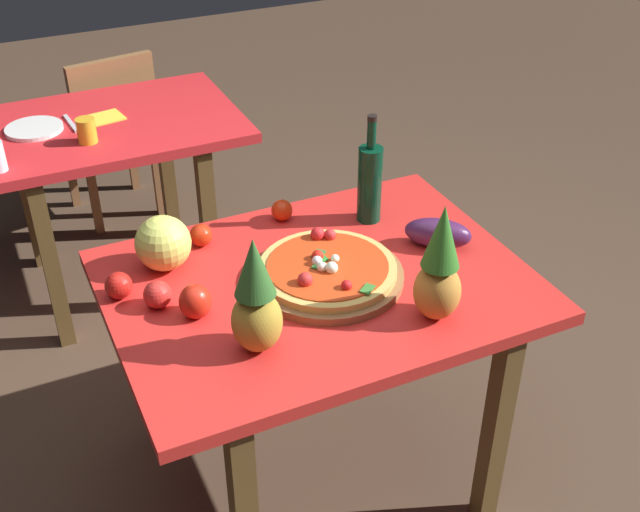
# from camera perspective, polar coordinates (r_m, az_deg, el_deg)

# --- Properties ---
(ground_plane) EXTENTS (10.00, 10.00, 0.00)m
(ground_plane) POSITION_cam_1_polar(r_m,az_deg,el_deg) (2.77, -0.11, -14.89)
(ground_plane) COLOR #4C3828
(display_table) EXTENTS (1.17, 0.88, 0.77)m
(display_table) POSITION_cam_1_polar(r_m,az_deg,el_deg) (2.31, -0.13, -3.73)
(display_table) COLOR brown
(display_table) RESTS_ON ground_plane
(background_table) EXTENTS (1.09, 0.73, 0.77)m
(background_table) POSITION_cam_1_polar(r_m,az_deg,el_deg) (3.36, -15.15, 7.38)
(background_table) COLOR brown
(background_table) RESTS_ON ground_plane
(dining_chair) EXTENTS (0.46, 0.46, 0.85)m
(dining_chair) POSITION_cam_1_polar(r_m,az_deg,el_deg) (3.98, -14.71, 8.88)
(dining_chair) COLOR brown
(dining_chair) RESTS_ON ground_plane
(pizza_board) EXTENTS (0.43, 0.43, 0.02)m
(pizza_board) POSITION_cam_1_polar(r_m,az_deg,el_deg) (2.25, 0.54, -1.44)
(pizza_board) COLOR brown
(pizza_board) RESTS_ON display_table
(pizza) EXTENTS (0.39, 0.39, 0.06)m
(pizza) POSITION_cam_1_polar(r_m,az_deg,el_deg) (2.23, 0.51, -0.84)
(pizza) COLOR #DAB058
(pizza) RESTS_ON pizza_board
(wine_bottle) EXTENTS (0.08, 0.08, 0.35)m
(wine_bottle) POSITION_cam_1_polar(r_m,az_deg,el_deg) (2.47, 3.58, 5.32)
(wine_bottle) COLOR #08321E
(wine_bottle) RESTS_ON display_table
(pineapple_left) EXTENTS (0.13, 0.13, 0.32)m
(pineapple_left) POSITION_cam_1_polar(r_m,az_deg,el_deg) (1.93, -4.61, -3.26)
(pineapple_left) COLOR #AB8C2D
(pineapple_left) RESTS_ON display_table
(pineapple_right) EXTENTS (0.12, 0.12, 0.34)m
(pineapple_right) POSITION_cam_1_polar(r_m,az_deg,el_deg) (2.05, 8.52, -0.94)
(pineapple_right) COLOR #C28131
(pineapple_right) RESTS_ON display_table
(melon) EXTENTS (0.16, 0.16, 0.16)m
(melon) POSITION_cam_1_polar(r_m,az_deg,el_deg) (2.31, -11.16, 0.91)
(melon) COLOR #DBE260
(melon) RESTS_ON display_table
(bell_pepper) EXTENTS (0.09, 0.09, 0.10)m
(bell_pepper) POSITION_cam_1_polar(r_m,az_deg,el_deg) (2.12, -8.91, -3.23)
(bell_pepper) COLOR red
(bell_pepper) RESTS_ON display_table
(eggplant) EXTENTS (0.21, 0.20, 0.09)m
(eggplant) POSITION_cam_1_polar(r_m,az_deg,el_deg) (2.40, 8.43, 1.63)
(eggplant) COLOR #451E4A
(eggplant) RESTS_ON display_table
(tomato_by_bottle) EXTENTS (0.07, 0.07, 0.07)m
(tomato_by_bottle) POSITION_cam_1_polar(r_m,az_deg,el_deg) (2.41, -8.51, 1.49)
(tomato_by_bottle) COLOR red
(tomato_by_bottle) RESTS_ON display_table
(tomato_at_corner) EXTENTS (0.07, 0.07, 0.07)m
(tomato_at_corner) POSITION_cam_1_polar(r_m,az_deg,el_deg) (2.52, -2.74, 3.29)
(tomato_at_corner) COLOR red
(tomato_at_corner) RESTS_ON display_table
(tomato_near_board) EXTENTS (0.08, 0.08, 0.08)m
(tomato_near_board) POSITION_cam_1_polar(r_m,az_deg,el_deg) (2.23, -14.21, -2.05)
(tomato_near_board) COLOR red
(tomato_near_board) RESTS_ON display_table
(tomato_beside_pepper) EXTENTS (0.08, 0.08, 0.08)m
(tomato_beside_pepper) POSITION_cam_1_polar(r_m,az_deg,el_deg) (2.17, -11.54, -2.72)
(tomato_beside_pepper) COLOR red
(tomato_beside_pepper) RESTS_ON display_table
(drinking_glass_juice) EXTENTS (0.07, 0.07, 0.09)m
(drinking_glass_juice) POSITION_cam_1_polar(r_m,az_deg,el_deg) (3.14, -16.36, 8.60)
(drinking_glass_juice) COLOR gold
(drinking_glass_juice) RESTS_ON background_table
(dinner_plate) EXTENTS (0.22, 0.22, 0.02)m
(dinner_plate) POSITION_cam_1_polar(r_m,az_deg,el_deg) (3.31, -19.77, 8.56)
(dinner_plate) COLOR white
(dinner_plate) RESTS_ON background_table
(knife_utensil) EXTENTS (0.03, 0.18, 0.01)m
(knife_utensil) POSITION_cam_1_polar(r_m,az_deg,el_deg) (3.33, -17.38, 9.04)
(knife_utensil) COLOR silver
(knife_utensil) RESTS_ON background_table
(napkin_folded) EXTENTS (0.16, 0.14, 0.01)m
(napkin_folded) POSITION_cam_1_polar(r_m,az_deg,el_deg) (3.34, -15.15, 9.53)
(napkin_folded) COLOR yellow
(napkin_folded) RESTS_ON background_table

